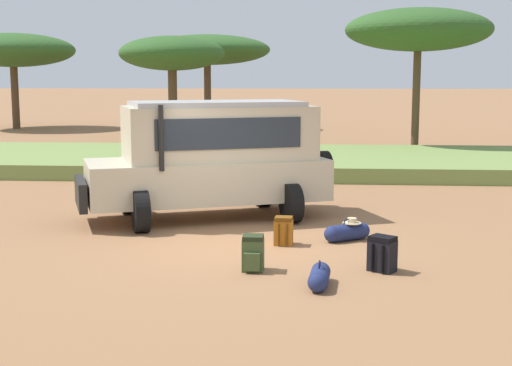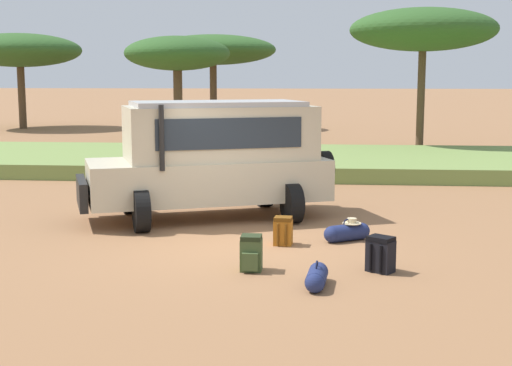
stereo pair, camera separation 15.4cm
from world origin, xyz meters
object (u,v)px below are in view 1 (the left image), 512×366
(backpack_near_rear_wheel, at_px, (253,254))
(acacia_tree_centre_back, at_px, (207,50))
(safari_vehicle, at_px, (212,157))
(acacia_tree_left_mid, at_px, (172,54))
(backpack_cluster_center, at_px, (284,231))
(backpack_beside_front_wheel, at_px, (383,254))
(acacia_tree_far_left, at_px, (13,50))
(duffel_bag_low_black_case, at_px, (347,232))
(duffel_bag_soft_canvas, at_px, (319,277))
(acacia_tree_right_mid, at_px, (418,30))

(backpack_near_rear_wheel, bearing_deg, acacia_tree_centre_back, 99.58)
(safari_vehicle, distance_m, acacia_tree_left_mid, 18.25)
(backpack_near_rear_wheel, bearing_deg, backpack_cluster_center, 77.04)
(backpack_beside_front_wheel, bearing_deg, backpack_near_rear_wheel, -176.26)
(acacia_tree_far_left, bearing_deg, backpack_beside_front_wheel, -58.06)
(safari_vehicle, relative_size, duffel_bag_low_black_case, 6.43)
(safari_vehicle, bearing_deg, acacia_tree_far_left, 120.72)
(duffel_bag_low_black_case, height_order, duffel_bag_soft_canvas, duffel_bag_low_black_case)
(backpack_beside_front_wheel, bearing_deg, backpack_cluster_center, 134.35)
(acacia_tree_left_mid, bearing_deg, acacia_tree_centre_back, 86.42)
(acacia_tree_far_left, relative_size, acacia_tree_right_mid, 1.26)
(acacia_tree_far_left, distance_m, acacia_tree_right_mid, 23.72)
(backpack_beside_front_wheel, distance_m, acacia_tree_left_mid, 23.00)
(safari_vehicle, bearing_deg, backpack_beside_front_wheel, -51.15)
(duffel_bag_soft_canvas, distance_m, acacia_tree_right_mid, 18.41)
(backpack_near_rear_wheel, relative_size, acacia_tree_right_mid, 0.10)
(backpack_near_rear_wheel, relative_size, duffel_bag_low_black_case, 0.66)
(duffel_bag_soft_canvas, height_order, acacia_tree_right_mid, acacia_tree_right_mid)
(backpack_beside_front_wheel, height_order, acacia_tree_far_left, acacia_tree_far_left)
(acacia_tree_far_left, bearing_deg, acacia_tree_left_mid, -33.99)
(safari_vehicle, relative_size, acacia_tree_far_left, 0.79)
(duffel_bag_soft_canvas, relative_size, acacia_tree_left_mid, 0.18)
(backpack_cluster_center, height_order, duffel_bag_soft_canvas, backpack_cluster_center)
(duffel_bag_soft_canvas, distance_m, acacia_tree_far_left, 34.04)
(backpack_cluster_center, distance_m, duffel_bag_soft_canvas, 2.56)
(acacia_tree_centre_back, bearing_deg, acacia_tree_far_left, -176.27)
(acacia_tree_left_mid, xyz_separation_m, acacia_tree_right_mid, (10.20, -4.90, 0.69))
(backpack_near_rear_wheel, xyz_separation_m, acacia_tree_centre_back, (-4.94, 29.27, 4.11))
(acacia_tree_left_mid, bearing_deg, acacia_tree_right_mid, -25.68)
(backpack_beside_front_wheel, distance_m, duffel_bag_low_black_case, 2.06)
(backpack_cluster_center, relative_size, duffel_bag_low_black_case, 0.60)
(backpack_beside_front_wheel, xyz_separation_m, duffel_bag_soft_canvas, (-0.97, -0.88, -0.13))
(safari_vehicle, xyz_separation_m, backpack_near_rear_wheel, (1.18, -4.05, -1.03))
(backpack_near_rear_wheel, distance_m, acacia_tree_centre_back, 29.97)
(acacia_tree_centre_back, bearing_deg, backpack_cluster_center, -79.02)
(backpack_cluster_center, height_order, acacia_tree_far_left, acacia_tree_far_left)
(acacia_tree_centre_back, relative_size, acacia_tree_right_mid, 1.29)
(acacia_tree_left_mid, relative_size, acacia_tree_right_mid, 0.88)
(duffel_bag_soft_canvas, relative_size, acacia_tree_right_mid, 0.16)
(acacia_tree_far_left, bearing_deg, backpack_near_rear_wheel, -61.12)
(backpack_near_rear_wheel, relative_size, acacia_tree_centre_back, 0.08)
(backpack_beside_front_wheel, height_order, duffel_bag_low_black_case, backpack_beside_front_wheel)
(backpack_near_rear_wheel, bearing_deg, acacia_tree_far_left, 118.88)
(acacia_tree_right_mid, bearing_deg, acacia_tree_left_mid, 154.32)
(duffel_bag_soft_canvas, bearing_deg, duffel_bag_low_black_case, 79.54)
(backpack_beside_front_wheel, distance_m, backpack_cluster_center, 2.25)
(duffel_bag_soft_canvas, xyz_separation_m, acacia_tree_right_mid, (3.77, 17.45, 4.48))
(backpack_cluster_center, bearing_deg, acacia_tree_left_mid, 106.33)
(duffel_bag_low_black_case, bearing_deg, acacia_tree_far_left, 123.20)
(backpack_beside_front_wheel, distance_m, backpack_near_rear_wheel, 1.98)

